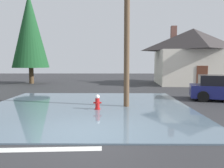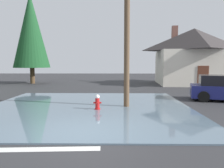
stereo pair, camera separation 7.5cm
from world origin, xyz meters
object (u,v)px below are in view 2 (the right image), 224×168
Objects in this scene: fire_hydrant at (97,103)px; utility_pole at (127,22)px; pine_tree_short_left at (31,31)px; house at (194,55)px.

fire_hydrant is 0.09× the size of utility_pole.
utility_pole is 16.18m from pine_tree_short_left.
utility_pole is 0.84× the size of pine_tree_short_left.
house is 0.85× the size of pine_tree_short_left.
utility_pole is 14.71m from house.
pine_tree_short_left reaches higher than utility_pole.
pine_tree_short_left is (-8.27, 13.60, 5.36)m from fire_hydrant.
fire_hydrant is at bearing -124.90° from house.
pine_tree_short_left reaches higher than house.
fire_hydrant is at bearing -58.69° from pine_tree_short_left.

